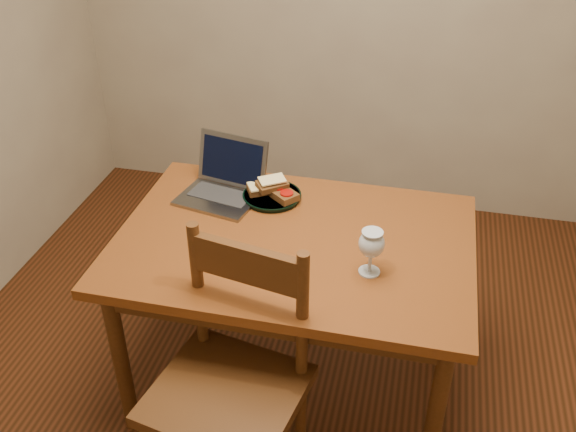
% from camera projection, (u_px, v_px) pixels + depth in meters
% --- Properties ---
extents(floor, '(3.20, 3.20, 0.02)m').
position_uv_depth(floor, '(297.00, 391.00, 2.71)').
color(floor, black).
rests_on(floor, ground).
extents(table, '(1.30, 0.90, 0.74)m').
position_uv_depth(table, '(294.00, 257.00, 2.39)').
color(table, '#532A0D').
rests_on(table, floor).
extents(chair, '(0.54, 0.52, 0.50)m').
position_uv_depth(chair, '(230.00, 376.00, 2.06)').
color(chair, '#3C220C').
rests_on(chair, floor).
extents(plate, '(0.24, 0.24, 0.02)m').
position_uv_depth(plate, '(272.00, 196.00, 2.57)').
color(plate, black).
rests_on(plate, table).
extents(sandwich_cheese, '(0.14, 0.12, 0.04)m').
position_uv_depth(sandwich_cheese, '(263.00, 188.00, 2.57)').
color(sandwich_cheese, '#381E0C').
rests_on(sandwich_cheese, plate).
extents(sandwich_tomato, '(0.15, 0.14, 0.04)m').
position_uv_depth(sandwich_tomato, '(282.00, 193.00, 2.54)').
color(sandwich_tomato, '#381E0C').
rests_on(sandwich_tomato, plate).
extents(sandwich_top, '(0.14, 0.13, 0.04)m').
position_uv_depth(sandwich_top, '(272.00, 184.00, 2.55)').
color(sandwich_top, '#381E0C').
rests_on(sandwich_top, plate).
extents(milk_glass, '(0.09, 0.09, 0.17)m').
position_uv_depth(milk_glass, '(371.00, 252.00, 2.13)').
color(milk_glass, white).
rests_on(milk_glass, table).
extents(laptop, '(0.35, 0.33, 0.22)m').
position_uv_depth(laptop, '(225.00, 181.00, 2.58)').
color(laptop, slate).
rests_on(laptop, table).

